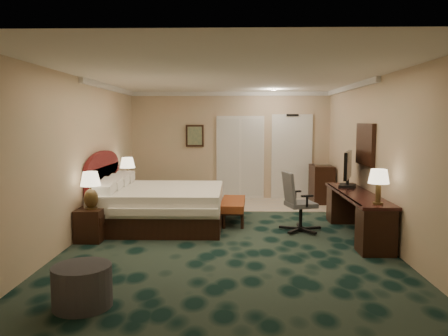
{
  "coord_description": "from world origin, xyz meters",
  "views": [
    {
      "loc": [
        0.1,
        -7.31,
        1.96
      ],
      "look_at": [
        -0.09,
        0.6,
        1.11
      ],
      "focal_mm": 35.0,
      "sensor_mm": 36.0,
      "label": 1
    }
  ],
  "objects_px": {
    "nightstand_near": "(91,225)",
    "desk": "(356,214)",
    "tv": "(348,169)",
    "minibar": "(321,184)",
    "lamp_far": "(128,171)",
    "desk_chair": "(301,202)",
    "nightstand_far": "(128,197)",
    "ottoman": "(82,286)",
    "lamp_near": "(91,190)",
    "bed": "(162,207)",
    "bed_bench": "(233,211)"
  },
  "relations": [
    {
      "from": "bed_bench",
      "to": "desk_chair",
      "type": "height_order",
      "value": "desk_chair"
    },
    {
      "from": "desk_chair",
      "to": "tv",
      "type": "bearing_deg",
      "value": 9.25
    },
    {
      "from": "minibar",
      "to": "desk_chair",
      "type": "bearing_deg",
      "value": -108.11
    },
    {
      "from": "bed",
      "to": "bed_bench",
      "type": "relative_size",
      "value": 1.78
    },
    {
      "from": "lamp_far",
      "to": "bed_bench",
      "type": "relative_size",
      "value": 0.49
    },
    {
      "from": "desk_chair",
      "to": "lamp_far",
      "type": "bearing_deg",
      "value": 137.53
    },
    {
      "from": "nightstand_far",
      "to": "desk_chair",
      "type": "height_order",
      "value": "desk_chair"
    },
    {
      "from": "desk_chair",
      "to": "minibar",
      "type": "bearing_deg",
      "value": 56.64
    },
    {
      "from": "nightstand_near",
      "to": "desk",
      "type": "relative_size",
      "value": 0.21
    },
    {
      "from": "nightstand_near",
      "to": "desk",
      "type": "distance_m",
      "value": 4.49
    },
    {
      "from": "nightstand_near",
      "to": "lamp_near",
      "type": "distance_m",
      "value": 0.57
    },
    {
      "from": "bed",
      "to": "lamp_near",
      "type": "distance_m",
      "value": 1.55
    },
    {
      "from": "bed",
      "to": "nightstand_far",
      "type": "distance_m",
      "value": 1.76
    },
    {
      "from": "nightstand_near",
      "to": "bed_bench",
      "type": "distance_m",
      "value": 2.73
    },
    {
      "from": "bed",
      "to": "bed_bench",
      "type": "distance_m",
      "value": 1.39
    },
    {
      "from": "nightstand_far",
      "to": "desk_chair",
      "type": "distance_m",
      "value": 4.01
    },
    {
      "from": "bed",
      "to": "lamp_near",
      "type": "relative_size",
      "value": 3.67
    },
    {
      "from": "bed_bench",
      "to": "desk_chair",
      "type": "distance_m",
      "value": 1.43
    },
    {
      "from": "desk",
      "to": "minibar",
      "type": "distance_m",
      "value": 3.09
    },
    {
      "from": "desk",
      "to": "lamp_far",
      "type": "bearing_deg",
      "value": 154.84
    },
    {
      "from": "tv",
      "to": "lamp_near",
      "type": "bearing_deg",
      "value": -145.77
    },
    {
      "from": "nightstand_near",
      "to": "minibar",
      "type": "bearing_deg",
      "value": 38.16
    },
    {
      "from": "nightstand_far",
      "to": "lamp_near",
      "type": "distance_m",
      "value": 2.61
    },
    {
      "from": "nightstand_near",
      "to": "tv",
      "type": "xyz_separation_m",
      "value": [
        4.48,
        1.12,
        0.81
      ]
    },
    {
      "from": "desk",
      "to": "bed",
      "type": "bearing_deg",
      "value": 169.21
    },
    {
      "from": "nightstand_near",
      "to": "lamp_far",
      "type": "relative_size",
      "value": 0.85
    },
    {
      "from": "desk",
      "to": "ottoman",
      "type": "bearing_deg",
      "value": -141.08
    },
    {
      "from": "nightstand_near",
      "to": "bed_bench",
      "type": "relative_size",
      "value": 0.42
    },
    {
      "from": "ottoman",
      "to": "desk_chair",
      "type": "height_order",
      "value": "desk_chair"
    },
    {
      "from": "nightstand_near",
      "to": "tv",
      "type": "bearing_deg",
      "value": 14.07
    },
    {
      "from": "desk",
      "to": "tv",
      "type": "xyz_separation_m",
      "value": [
        0.01,
        0.69,
        0.71
      ]
    },
    {
      "from": "nightstand_near",
      "to": "bed_bench",
      "type": "bearing_deg",
      "value": 30.85
    },
    {
      "from": "desk",
      "to": "nightstand_far",
      "type": "bearing_deg",
      "value": 154.67
    },
    {
      "from": "nightstand_far",
      "to": "desk",
      "type": "xyz_separation_m",
      "value": [
        4.46,
        -2.11,
        0.09
      ]
    },
    {
      "from": "ottoman",
      "to": "lamp_near",
      "type": "bearing_deg",
      "value": 105.98
    },
    {
      "from": "ottoman",
      "to": "desk",
      "type": "xyz_separation_m",
      "value": [
        3.71,
        3.0,
        0.15
      ]
    },
    {
      "from": "lamp_far",
      "to": "bed_bench",
      "type": "height_order",
      "value": "lamp_far"
    },
    {
      "from": "bed_bench",
      "to": "desk",
      "type": "height_order",
      "value": "desk"
    },
    {
      "from": "bed",
      "to": "minibar",
      "type": "xyz_separation_m",
      "value": [
        3.48,
        2.43,
        0.1
      ]
    },
    {
      "from": "bed_bench",
      "to": "minibar",
      "type": "relative_size",
      "value": 1.4
    },
    {
      "from": "nightstand_near",
      "to": "desk_chair",
      "type": "height_order",
      "value": "desk_chair"
    },
    {
      "from": "ottoman",
      "to": "tv",
      "type": "relative_size",
      "value": 0.73
    },
    {
      "from": "lamp_near",
      "to": "ottoman",
      "type": "distance_m",
      "value": 2.73
    },
    {
      "from": "lamp_near",
      "to": "bed_bench",
      "type": "xyz_separation_m",
      "value": [
        2.32,
        1.41,
        -0.62
      ]
    },
    {
      "from": "tv",
      "to": "minibar",
      "type": "xyz_separation_m",
      "value": [
        -0.0,
        2.4,
        -0.62
      ]
    },
    {
      "from": "lamp_far",
      "to": "desk_chair",
      "type": "relative_size",
      "value": 0.58
    },
    {
      "from": "nightstand_far",
      "to": "desk",
      "type": "height_order",
      "value": "desk"
    },
    {
      "from": "nightstand_near",
      "to": "desk_chair",
      "type": "relative_size",
      "value": 0.49
    },
    {
      "from": "desk",
      "to": "minibar",
      "type": "relative_size",
      "value": 2.83
    },
    {
      "from": "nightstand_near",
      "to": "desk",
      "type": "height_order",
      "value": "desk"
    }
  ]
}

